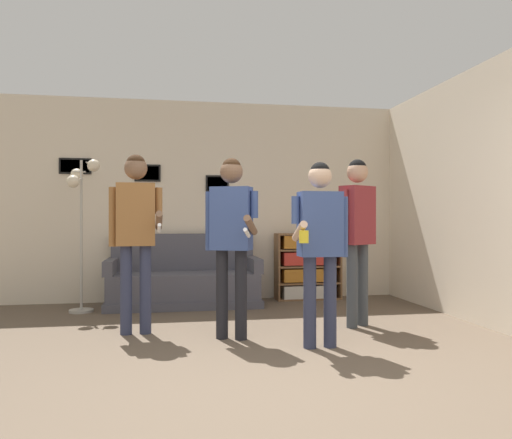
{
  "coord_description": "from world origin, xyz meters",
  "views": [
    {
      "loc": [
        -0.72,
        -2.98,
        1.09
      ],
      "look_at": [
        0.13,
        1.91,
        1.09
      ],
      "focal_mm": 35.0,
      "sensor_mm": 36.0,
      "label": 1
    }
  ],
  "objects_px": {
    "floor_lamp": "(81,204)",
    "drinking_cup": "(316,230)",
    "person_player_foreground_center": "(231,228)",
    "person_player_foreground_left": "(136,223)",
    "couch": "(184,282)",
    "person_spectator_near_bookshelf": "(357,223)",
    "bookshelf": "(308,266)",
    "person_watcher_holding_cup": "(320,235)"
  },
  "relations": [
    {
      "from": "floor_lamp",
      "to": "drinking_cup",
      "type": "distance_m",
      "value": 3.07
    },
    {
      "from": "floor_lamp",
      "to": "person_player_foreground_center",
      "type": "height_order",
      "value": "floor_lamp"
    },
    {
      "from": "floor_lamp",
      "to": "person_player_foreground_left",
      "type": "bearing_deg",
      "value": -60.79
    },
    {
      "from": "couch",
      "to": "drinking_cup",
      "type": "xyz_separation_m",
      "value": [
        1.81,
        0.19,
        0.65
      ]
    },
    {
      "from": "couch",
      "to": "person_player_foreground_left",
      "type": "xyz_separation_m",
      "value": [
        -0.5,
        -1.54,
        0.76
      ]
    },
    {
      "from": "person_player_foreground_left",
      "to": "drinking_cup",
      "type": "relative_size",
      "value": 18.57
    },
    {
      "from": "person_player_foreground_left",
      "to": "person_player_foreground_center",
      "type": "relative_size",
      "value": 1.04
    },
    {
      "from": "floor_lamp",
      "to": "person_spectator_near_bookshelf",
      "type": "relative_size",
      "value": 1.06
    },
    {
      "from": "floor_lamp",
      "to": "person_player_foreground_center",
      "type": "distance_m",
      "value": 2.29
    },
    {
      "from": "couch",
      "to": "person_player_foreground_center",
      "type": "relative_size",
      "value": 1.16
    },
    {
      "from": "bookshelf",
      "to": "floor_lamp",
      "type": "distance_m",
      "value": 3.05
    },
    {
      "from": "couch",
      "to": "floor_lamp",
      "type": "xyz_separation_m",
      "value": [
        -1.21,
        -0.27,
        0.98
      ]
    },
    {
      "from": "floor_lamp",
      "to": "person_player_foreground_left",
      "type": "distance_m",
      "value": 1.47
    },
    {
      "from": "person_player_foreground_left",
      "to": "couch",
      "type": "bearing_deg",
      "value": 71.99
    },
    {
      "from": "bookshelf",
      "to": "person_player_foreground_center",
      "type": "distance_m",
      "value": 2.53
    },
    {
      "from": "couch",
      "to": "person_spectator_near_bookshelf",
      "type": "xyz_separation_m",
      "value": [
        1.71,
        -1.58,
        0.76
      ]
    },
    {
      "from": "couch",
      "to": "person_player_foreground_left",
      "type": "relative_size",
      "value": 1.12
    },
    {
      "from": "person_player_foreground_center",
      "to": "person_player_foreground_left",
      "type": "bearing_deg",
      "value": 157.84
    },
    {
      "from": "bookshelf",
      "to": "floor_lamp",
      "type": "relative_size",
      "value": 0.5
    },
    {
      "from": "person_player_foreground_left",
      "to": "person_spectator_near_bookshelf",
      "type": "relative_size",
      "value": 1.0
    },
    {
      "from": "person_watcher_holding_cup",
      "to": "drinking_cup",
      "type": "xyz_separation_m",
      "value": [
        0.72,
        2.52,
        -0.01
      ]
    },
    {
      "from": "person_spectator_near_bookshelf",
      "to": "couch",
      "type": "bearing_deg",
      "value": 137.27
    },
    {
      "from": "person_player_foreground_left",
      "to": "person_spectator_near_bookshelf",
      "type": "bearing_deg",
      "value": -1.15
    },
    {
      "from": "floor_lamp",
      "to": "person_watcher_holding_cup",
      "type": "relative_size",
      "value": 1.14
    },
    {
      "from": "person_watcher_holding_cup",
      "to": "drinking_cup",
      "type": "height_order",
      "value": "person_watcher_holding_cup"
    },
    {
      "from": "person_player_foreground_center",
      "to": "couch",
      "type": "bearing_deg",
      "value": 101.23
    },
    {
      "from": "drinking_cup",
      "to": "person_watcher_holding_cup",
      "type": "bearing_deg",
      "value": -106.0
    },
    {
      "from": "drinking_cup",
      "to": "floor_lamp",
      "type": "bearing_deg",
      "value": -171.33
    },
    {
      "from": "person_player_foreground_left",
      "to": "person_player_foreground_center",
      "type": "height_order",
      "value": "person_player_foreground_left"
    },
    {
      "from": "bookshelf",
      "to": "couch",
      "type": "bearing_deg",
      "value": -173.41
    },
    {
      "from": "couch",
      "to": "bookshelf",
      "type": "bearing_deg",
      "value": 6.59
    },
    {
      "from": "floor_lamp",
      "to": "person_spectator_near_bookshelf",
      "type": "xyz_separation_m",
      "value": [
        2.92,
        -1.32,
        -0.22
      ]
    },
    {
      "from": "person_player_foreground_center",
      "to": "person_watcher_holding_cup",
      "type": "xyz_separation_m",
      "value": [
        0.71,
        -0.43,
        -0.05
      ]
    },
    {
      "from": "person_spectator_near_bookshelf",
      "to": "person_player_foreground_center",
      "type": "bearing_deg",
      "value": -166.85
    },
    {
      "from": "couch",
      "to": "floor_lamp",
      "type": "relative_size",
      "value": 1.06
    },
    {
      "from": "person_watcher_holding_cup",
      "to": "person_player_foreground_center",
      "type": "bearing_deg",
      "value": 148.44
    },
    {
      "from": "couch",
      "to": "person_spectator_near_bookshelf",
      "type": "relative_size",
      "value": 1.12
    },
    {
      "from": "couch",
      "to": "drinking_cup",
      "type": "bearing_deg",
      "value": 6.15
    },
    {
      "from": "bookshelf",
      "to": "person_player_foreground_left",
      "type": "bearing_deg",
      "value": -141.65
    },
    {
      "from": "floor_lamp",
      "to": "person_player_foreground_center",
      "type": "xyz_separation_m",
      "value": [
        1.59,
        -1.63,
        -0.26
      ]
    },
    {
      "from": "person_player_foreground_center",
      "to": "drinking_cup",
      "type": "relative_size",
      "value": 17.94
    },
    {
      "from": "drinking_cup",
      "to": "couch",
      "type": "bearing_deg",
      "value": -173.85
    }
  ]
}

